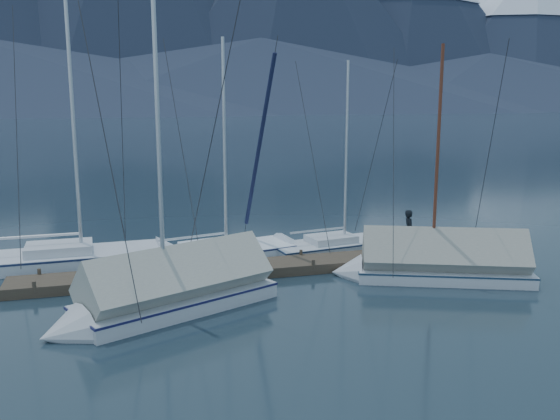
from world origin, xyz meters
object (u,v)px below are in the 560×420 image
object	(u,v)px
person	(409,231)
sailboat_open_mid	(238,253)
sailboat_covered_near	(428,266)
sailboat_covered_far	(160,297)
sailboat_open_right	(354,245)
sailboat_open_left	(98,258)

from	to	relation	value
person	sailboat_open_mid	bearing A→B (deg)	81.90
sailboat_covered_near	sailboat_covered_far	bearing A→B (deg)	-174.29
sailboat_open_right	sailboat_covered_far	xyz separation A→B (m)	(-8.12, -5.28, 0.33)
sailboat_covered_near	sailboat_covered_far	size ratio (longest dim) A/B	0.89
sailboat_open_left	sailboat_open_mid	size ratio (longest dim) A/B	1.14
sailboat_open_left	sailboat_covered_near	bearing A→B (deg)	-24.97
sailboat_open_left	person	distance (m)	11.62
sailboat_covered_far	person	bearing A→B (deg)	18.04
sailboat_covered_near	person	world-z (taller)	sailboat_covered_near
person	sailboat_covered_far	bearing A→B (deg)	120.20
sailboat_open_mid	sailboat_open_right	distance (m)	4.79
sailboat_covered_near	sailboat_open_mid	bearing A→B (deg)	142.17
sailboat_open_left	sailboat_covered_far	distance (m)	6.22
sailboat_open_mid	sailboat_open_right	xyz separation A→B (m)	(4.79, -0.00, -0.01)
sailboat_covered_near	sailboat_covered_far	distance (m)	9.03
sailboat_open_mid	sailboat_covered_near	distance (m)	7.16
sailboat_open_left	sailboat_covered_far	size ratio (longest dim) A/B	1.07
person	sailboat_covered_near	bearing A→B (deg)	-178.23
sailboat_open_left	sailboat_covered_near	world-z (taller)	sailboat_open_left
sailboat_open_left	sailboat_open_right	distance (m)	9.97
sailboat_covered_far	sailboat_open_left	bearing A→B (deg)	107.14
sailboat_open_mid	sailboat_covered_near	size ratio (longest dim) A/B	1.05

